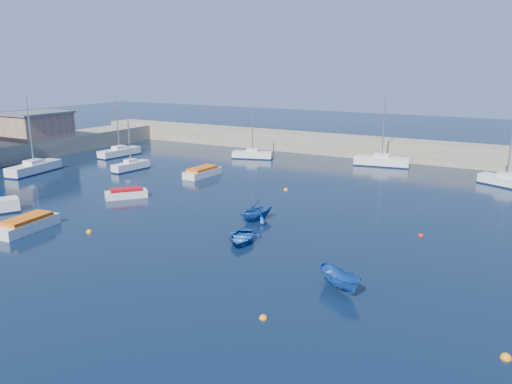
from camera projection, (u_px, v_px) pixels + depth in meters
The scene contains 21 objects.
ground at pixel (159, 276), 30.25m from camera, with size 220.00×220.00×0.00m, color black.
back_wall at pixel (378, 148), 68.67m from camera, with size 96.00×4.50×2.60m, color gray.
left_quay at pixel (0, 153), 65.22m from camera, with size 6.00×62.00×2.40m, color gray.
brick_shed_a at pixel (37, 126), 69.55m from camera, with size 6.00×8.00×3.40m, color #9A7359.
sailboat_2 at pixel (34, 168), 58.87m from camera, with size 3.09×7.30×9.26m.
sailboat_3 at pixel (131, 166), 60.41m from camera, with size 1.88×5.04×6.63m.
sailboat_4 at pixel (120, 152), 69.76m from camera, with size 2.34×6.45×8.30m.
sailboat_5 at pixel (252, 155), 68.05m from camera, with size 5.64×3.08×7.23m.
sailboat_6 at pixel (382, 161), 63.03m from camera, with size 6.96×2.91×8.88m.
sailboat_7 at pixel (506, 181), 52.31m from camera, with size 5.81×3.94×7.57m.
motorboat_0 at pixel (27, 224), 38.40m from camera, with size 2.32×5.20×1.13m.
motorboat_1 at pixel (126, 193), 47.92m from camera, with size 3.52×3.89×0.96m.
motorboat_2 at pixel (203, 172), 57.28m from camera, with size 2.06×5.20×1.05m.
dinghy_center at pixel (242, 238), 35.90m from camera, with size 2.52×3.52×0.73m, color #154396.
dinghy_left at pixel (256, 210), 40.80m from camera, with size 2.85×3.30×1.74m, color #154396.
dinghy_right at pixel (340, 280), 28.21m from camera, with size 1.19×3.17×1.22m, color #154396.
buoy_0 at pixel (89, 232), 38.10m from camera, with size 0.47×0.47×0.47m, color orange.
buoy_1 at pixel (421, 236), 37.30m from camera, with size 0.41×0.41×0.41m, color red.
buoy_2 at pixel (506, 358), 21.75m from camera, with size 0.49×0.49×0.49m, color orange.
buoy_3 at pixel (286, 190), 51.00m from camera, with size 0.45×0.45×0.45m, color orange.
buoy_5 at pixel (263, 318), 25.18m from camera, with size 0.42×0.42×0.42m, color orange.
Camera 1 is at (19.00, -21.46, 12.43)m, focal length 35.00 mm.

